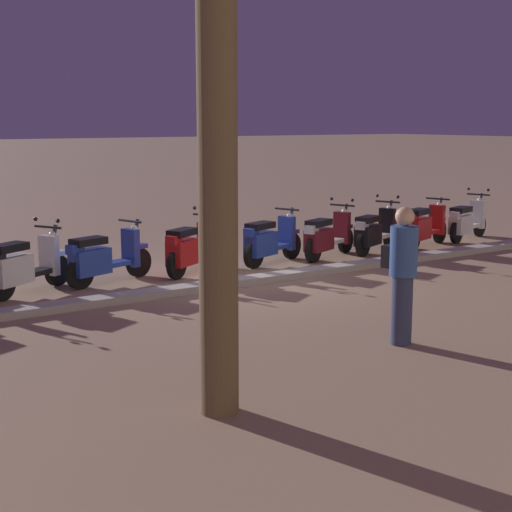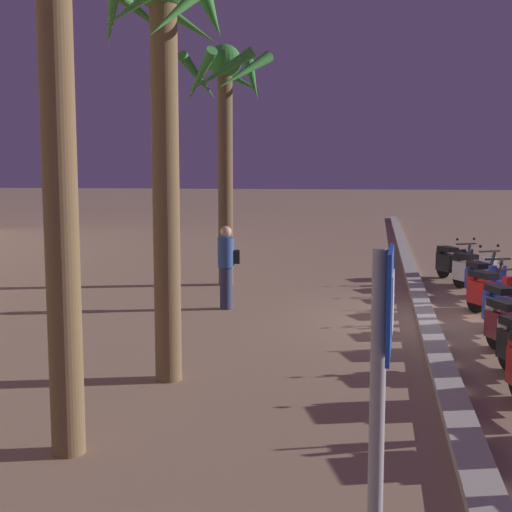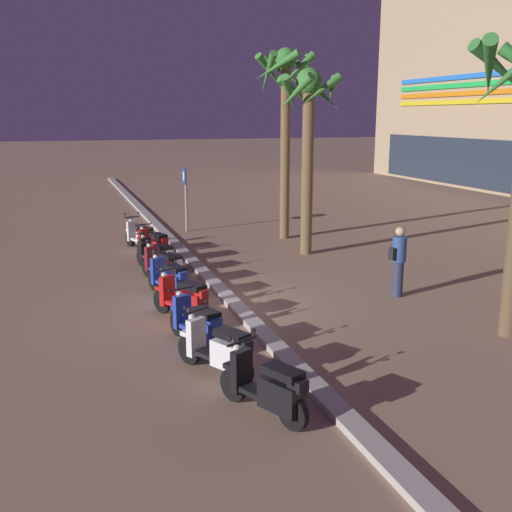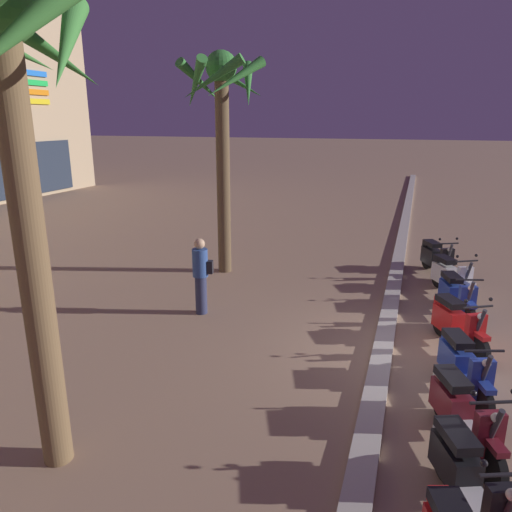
{
  "view_description": "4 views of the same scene",
  "coord_description": "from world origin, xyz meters",
  "px_view_note": "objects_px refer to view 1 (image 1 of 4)",
  "views": [
    {
      "loc": [
        7.23,
        11.02,
        2.76
      ],
      "look_at": [
        1.78,
        2.83,
        1.0
      ],
      "focal_mm": 53.46,
      "sensor_mm": 36.0,
      "label": 1
    },
    {
      "loc": [
        -13.2,
        1.34,
        2.82
      ],
      "look_at": [
        -1.33,
        3.42,
        1.36
      ],
      "focal_mm": 48.75,
      "sensor_mm": 36.0,
      "label": 2
    },
    {
      "loc": [
        12.84,
        -3.34,
        4.29
      ],
      "look_at": [
        0.13,
        0.93,
        1.15
      ],
      "focal_mm": 42.08,
      "sensor_mm": 36.0,
      "label": 3
    },
    {
      "loc": [
        -8.44,
        0.05,
        4.2
      ],
      "look_at": [
        1.97,
        3.55,
        1.05
      ],
      "focal_mm": 33.6,
      "sensor_mm": 36.0,
      "label": 4
    }
  ],
  "objects_px": {
    "scooter_red_second_in_line": "(191,249)",
    "scooter_white_lead_nearest": "(466,221)",
    "scooter_maroon_far_back": "(326,236)",
    "scooter_blue_tail_end": "(103,258)",
    "scooter_red_gap_after_mid": "(424,227)",
    "pedestrian_strolling_near_curb": "(402,272)",
    "scooter_black_mid_rear": "(374,232)",
    "scooter_white_mid_front": "(23,266)",
    "scooter_blue_last_in_row": "(269,241)"
  },
  "relations": [
    {
      "from": "scooter_black_mid_rear",
      "to": "scooter_maroon_far_back",
      "type": "xyz_separation_m",
      "value": [
        1.27,
        -0.02,
        0.01
      ]
    },
    {
      "from": "scooter_black_mid_rear",
      "to": "scooter_maroon_far_back",
      "type": "relative_size",
      "value": 0.99
    },
    {
      "from": "scooter_maroon_far_back",
      "to": "scooter_blue_last_in_row",
      "type": "xyz_separation_m",
      "value": [
        1.33,
        -0.11,
        0.01
      ]
    },
    {
      "from": "scooter_red_gap_after_mid",
      "to": "scooter_black_mid_rear",
      "type": "bearing_deg",
      "value": -5.59
    },
    {
      "from": "scooter_red_gap_after_mid",
      "to": "scooter_blue_tail_end",
      "type": "bearing_deg",
      "value": -2.71
    },
    {
      "from": "scooter_black_mid_rear",
      "to": "scooter_white_mid_front",
      "type": "xyz_separation_m",
      "value": [
        7.32,
        -0.17,
        0.02
      ]
    },
    {
      "from": "scooter_black_mid_rear",
      "to": "scooter_blue_tail_end",
      "type": "bearing_deg",
      "value": -2.06
    },
    {
      "from": "scooter_white_mid_front",
      "to": "scooter_red_second_in_line",
      "type": "bearing_deg",
      "value": 179.41
    },
    {
      "from": "scooter_white_lead_nearest",
      "to": "scooter_black_mid_rear",
      "type": "relative_size",
      "value": 1.03
    },
    {
      "from": "scooter_red_second_in_line",
      "to": "pedestrian_strolling_near_curb",
      "type": "bearing_deg",
      "value": 90.75
    },
    {
      "from": "scooter_maroon_far_back",
      "to": "scooter_white_mid_front",
      "type": "relative_size",
      "value": 1.11
    },
    {
      "from": "scooter_white_mid_front",
      "to": "pedestrian_strolling_near_curb",
      "type": "xyz_separation_m",
      "value": [
        -3.08,
        5.3,
        0.45
      ]
    },
    {
      "from": "scooter_blue_tail_end",
      "to": "scooter_white_mid_front",
      "type": "relative_size",
      "value": 1.1
    },
    {
      "from": "scooter_white_lead_nearest",
      "to": "scooter_red_second_in_line",
      "type": "xyz_separation_m",
      "value": [
        7.19,
        -0.09,
        0.02
      ]
    },
    {
      "from": "scooter_white_lead_nearest",
      "to": "scooter_blue_tail_end",
      "type": "distance_m",
      "value": 8.84
    },
    {
      "from": "scooter_white_mid_front",
      "to": "scooter_blue_tail_end",
      "type": "bearing_deg",
      "value": -177.99
    },
    {
      "from": "scooter_red_second_in_line",
      "to": "scooter_blue_tail_end",
      "type": "distance_m",
      "value": 1.64
    },
    {
      "from": "scooter_white_lead_nearest",
      "to": "scooter_blue_tail_end",
      "type": "xyz_separation_m",
      "value": [
        8.84,
        -0.17,
        0.01
      ]
    },
    {
      "from": "scooter_blue_last_in_row",
      "to": "scooter_red_second_in_line",
      "type": "bearing_deg",
      "value": -0.27
    },
    {
      "from": "scooter_blue_last_in_row",
      "to": "pedestrian_strolling_near_curb",
      "type": "distance_m",
      "value": 5.53
    },
    {
      "from": "scooter_white_lead_nearest",
      "to": "pedestrian_strolling_near_curb",
      "type": "bearing_deg",
      "value": 36.04
    },
    {
      "from": "scooter_red_second_in_line",
      "to": "pedestrian_strolling_near_curb",
      "type": "xyz_separation_m",
      "value": [
        -0.07,
        5.27,
        0.46
      ]
    },
    {
      "from": "scooter_red_second_in_line",
      "to": "pedestrian_strolling_near_curb",
      "type": "distance_m",
      "value": 5.29
    },
    {
      "from": "scooter_red_gap_after_mid",
      "to": "pedestrian_strolling_near_curb",
      "type": "bearing_deg",
      "value": 41.96
    },
    {
      "from": "scooter_red_gap_after_mid",
      "to": "scooter_maroon_far_back",
      "type": "distance_m",
      "value": 2.6
    },
    {
      "from": "scooter_black_mid_rear",
      "to": "scooter_red_second_in_line",
      "type": "distance_m",
      "value": 4.31
    },
    {
      "from": "scooter_maroon_far_back",
      "to": "scooter_red_second_in_line",
      "type": "xyz_separation_m",
      "value": [
        3.04,
        -0.12,
        0.01
      ]
    },
    {
      "from": "scooter_maroon_far_back",
      "to": "scooter_blue_tail_end",
      "type": "relative_size",
      "value": 1.0
    },
    {
      "from": "scooter_white_lead_nearest",
      "to": "scooter_red_second_in_line",
      "type": "relative_size",
      "value": 1.15
    },
    {
      "from": "scooter_black_mid_rear",
      "to": "scooter_blue_tail_end",
      "type": "xyz_separation_m",
      "value": [
        5.95,
        -0.21,
        0.01
      ]
    },
    {
      "from": "scooter_red_second_in_line",
      "to": "scooter_white_lead_nearest",
      "type": "bearing_deg",
      "value": 179.3
    },
    {
      "from": "scooter_red_gap_after_mid",
      "to": "pedestrian_strolling_near_curb",
      "type": "height_order",
      "value": "pedestrian_strolling_near_curb"
    },
    {
      "from": "scooter_black_mid_rear",
      "to": "scooter_blue_last_in_row",
      "type": "relative_size",
      "value": 1.02
    },
    {
      "from": "scooter_white_lead_nearest",
      "to": "scooter_blue_last_in_row",
      "type": "distance_m",
      "value": 5.48
    },
    {
      "from": "scooter_red_second_in_line",
      "to": "scooter_red_gap_after_mid",
      "type": "bearing_deg",
      "value": 177.3
    },
    {
      "from": "scooter_red_gap_after_mid",
      "to": "scooter_blue_last_in_row",
      "type": "bearing_deg",
      "value": -3.75
    },
    {
      "from": "scooter_maroon_far_back",
      "to": "scooter_white_lead_nearest",
      "type": "bearing_deg",
      "value": -179.62
    },
    {
      "from": "scooter_red_second_in_line",
      "to": "scooter_blue_tail_end",
      "type": "relative_size",
      "value": 0.88
    },
    {
      "from": "scooter_red_gap_after_mid",
      "to": "scooter_blue_last_in_row",
      "type": "distance_m",
      "value": 3.93
    },
    {
      "from": "scooter_red_gap_after_mid",
      "to": "scooter_white_mid_front",
      "type": "relative_size",
      "value": 1.12
    },
    {
      "from": "scooter_blue_last_in_row",
      "to": "scooter_blue_tail_end",
      "type": "distance_m",
      "value": 3.36
    },
    {
      "from": "scooter_white_lead_nearest",
      "to": "pedestrian_strolling_near_curb",
      "type": "height_order",
      "value": "pedestrian_strolling_near_curb"
    },
    {
      "from": "scooter_white_mid_front",
      "to": "pedestrian_strolling_near_curb",
      "type": "height_order",
      "value": "pedestrian_strolling_near_curb"
    },
    {
      "from": "scooter_black_mid_rear",
      "to": "scooter_blue_last_in_row",
      "type": "distance_m",
      "value": 2.6
    },
    {
      "from": "scooter_maroon_far_back",
      "to": "scooter_blue_tail_end",
      "type": "bearing_deg",
      "value": -2.38
    },
    {
      "from": "scooter_black_mid_rear",
      "to": "pedestrian_strolling_near_curb",
      "type": "bearing_deg",
      "value": 50.48
    },
    {
      "from": "scooter_white_lead_nearest",
      "to": "scooter_red_gap_after_mid",
      "type": "xyz_separation_m",
      "value": [
        1.56,
        0.18,
        0.02
      ]
    },
    {
      "from": "scooter_red_gap_after_mid",
      "to": "scooter_white_mid_front",
      "type": "xyz_separation_m",
      "value": [
        8.65,
        -0.3,
        -0.0
      ]
    },
    {
      "from": "scooter_white_lead_nearest",
      "to": "scooter_red_second_in_line",
      "type": "height_order",
      "value": "same"
    },
    {
      "from": "scooter_red_gap_after_mid",
      "to": "scooter_blue_last_in_row",
      "type": "xyz_separation_m",
      "value": [
        3.92,
        -0.26,
        -0.01
      ]
    }
  ]
}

